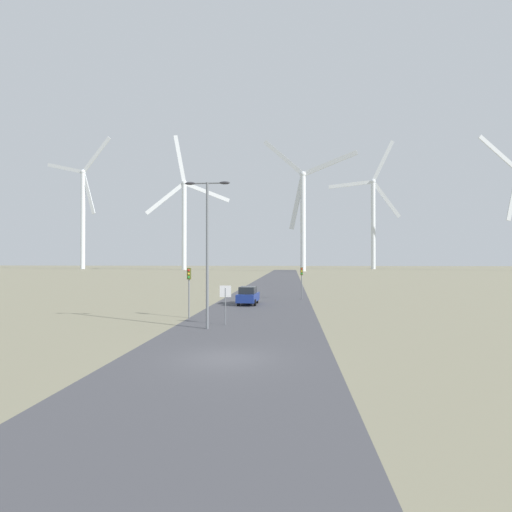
# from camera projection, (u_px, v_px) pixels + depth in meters

# --- Properties ---
(ground_plane) EXTENTS (600.00, 600.00, 0.00)m
(ground_plane) POSITION_uv_depth(u_px,v_px,m) (226.00, 358.00, 18.37)
(ground_plane) COLOR gray
(road_surface) EXTENTS (10.00, 240.00, 0.01)m
(road_surface) POSITION_uv_depth(u_px,v_px,m) (273.00, 287.00, 66.17)
(road_surface) COLOR #47474C
(road_surface) RESTS_ON ground
(streetlamp) EXTENTS (3.02, 0.32, 9.73)m
(streetlamp) POSITION_uv_depth(u_px,v_px,m) (207.00, 236.00, 26.34)
(streetlamp) COLOR slate
(streetlamp) RESTS_ON ground
(stop_sign_near) EXTENTS (0.81, 0.07, 2.75)m
(stop_sign_near) POSITION_uv_depth(u_px,v_px,m) (225.00, 297.00, 27.88)
(stop_sign_near) COLOR slate
(stop_sign_near) RESTS_ON ground
(traffic_light_post_near_left) EXTENTS (0.28, 0.33, 3.91)m
(traffic_light_post_near_left) POSITION_uv_depth(u_px,v_px,m) (189.00, 281.00, 31.23)
(traffic_light_post_near_left) COLOR slate
(traffic_light_post_near_left) RESTS_ON ground
(traffic_light_post_near_right) EXTENTS (0.28, 0.34, 3.71)m
(traffic_light_post_near_right) POSITION_uv_depth(u_px,v_px,m) (302.00, 276.00, 45.78)
(traffic_light_post_near_right) COLOR slate
(traffic_light_post_near_right) RESTS_ON ground
(car_approaching) EXTENTS (2.05, 4.20, 1.83)m
(car_approaching) POSITION_uv_depth(u_px,v_px,m) (248.00, 296.00, 40.64)
(car_approaching) COLOR navy
(car_approaching) RESTS_ON ground
(wind_turbine_far_left) EXTENTS (37.66, 7.49, 66.61)m
(wind_turbine_far_left) POSITION_uv_depth(u_px,v_px,m) (83.00, 209.00, 203.57)
(wind_turbine_far_left) COLOR silver
(wind_turbine_far_left) RESTS_ON ground
(wind_turbine_left) EXTENTS (37.82, 12.48, 63.31)m
(wind_turbine_left) POSITION_uv_depth(u_px,v_px,m) (184.00, 214.00, 187.77)
(wind_turbine_left) COLOR silver
(wind_turbine_left) RESTS_ON ground
(wind_turbine_center) EXTENTS (37.52, 12.75, 55.53)m
(wind_turbine_center) POSITION_uv_depth(u_px,v_px,m) (303.00, 209.00, 162.25)
(wind_turbine_center) COLOR silver
(wind_turbine_center) RESTS_ON ground
(wind_turbine_right) EXTENTS (35.09, 5.74, 64.55)m
(wind_turbine_right) POSITION_uv_depth(u_px,v_px,m) (373.00, 214.00, 201.22)
(wind_turbine_right) COLOR silver
(wind_turbine_right) RESTS_ON ground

